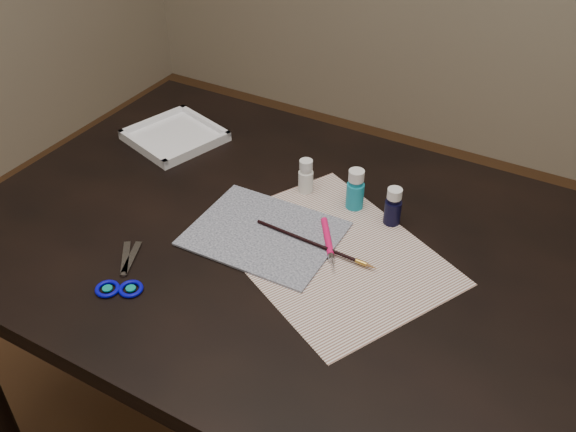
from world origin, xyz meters
The scene contains 10 objects.
table centered at (0.00, 0.00, 0.38)m, with size 1.30×0.90×0.75m, color black.
paper centered at (0.10, 0.00, 0.75)m, with size 0.44×0.34×0.00m, color white.
canvas centered at (-0.04, -0.02, 0.75)m, with size 0.29×0.23×0.00m, color black.
paint_bottle_white centered at (-0.04, 0.15, 0.79)m, with size 0.03×0.03×0.08m, color white.
paint_bottle_cyan centered at (0.07, 0.15, 0.80)m, with size 0.04×0.04×0.09m, color #1997B3.
paint_bottle_navy centered at (0.16, 0.14, 0.79)m, with size 0.03×0.03×0.08m, color black.
paintbrush centered at (0.06, -0.01, 0.76)m, with size 0.27×0.01×0.01m, color black, non-canonical shape.
craft_knife centered at (0.09, 0.01, 0.76)m, with size 0.16×0.01×0.01m, color #EC115C, non-canonical shape.
scissors centered at (-0.22, -0.24, 0.75)m, with size 0.17×0.09×0.01m, color silver, non-canonical shape.
palette_tray centered at (-0.43, 0.19, 0.76)m, with size 0.20×0.20×0.02m, color white.
Camera 1 is at (0.49, -0.86, 1.56)m, focal length 40.00 mm.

